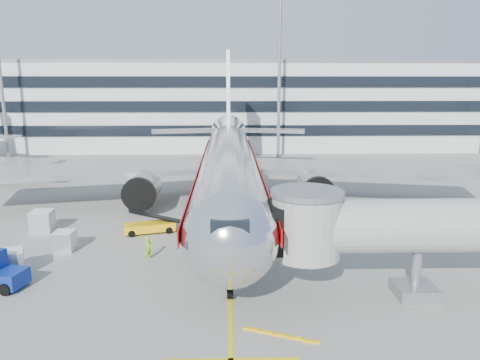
{
  "coord_description": "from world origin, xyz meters",
  "views": [
    {
      "loc": [
        -0.07,
        -32.46,
        11.96
      ],
      "look_at": [
        0.91,
        5.47,
        4.0
      ],
      "focal_mm": 35.0,
      "sensor_mm": 36.0,
      "label": 1
    }
  ],
  "objects_px": {
    "belt_loader": "(149,226)",
    "cargo_container_right": "(42,221)",
    "cargo_container_left": "(65,241)",
    "cargo_container_front": "(11,263)",
    "ramp_worker": "(148,248)",
    "main_jet": "(229,164)"
  },
  "relations": [
    {
      "from": "ramp_worker",
      "to": "cargo_container_front",
      "type": "bearing_deg",
      "value": 138.98
    },
    {
      "from": "main_jet",
      "to": "belt_loader",
      "type": "distance_m",
      "value": 10.8
    },
    {
      "from": "cargo_container_right",
      "to": "ramp_worker",
      "type": "xyz_separation_m",
      "value": [
        9.62,
        -6.44,
        -0.06
      ]
    },
    {
      "from": "belt_loader",
      "to": "cargo_container_front",
      "type": "relative_size",
      "value": 2.22
    },
    {
      "from": "belt_loader",
      "to": "cargo_container_right",
      "type": "relative_size",
      "value": 2.5
    },
    {
      "from": "main_jet",
      "to": "cargo_container_left",
      "type": "height_order",
      "value": "main_jet"
    },
    {
      "from": "main_jet",
      "to": "cargo_container_front",
      "type": "relative_size",
      "value": 25.86
    },
    {
      "from": "belt_loader",
      "to": "cargo_container_right",
      "type": "xyz_separation_m",
      "value": [
        -8.74,
        0.55,
        0.3
      ]
    },
    {
      "from": "cargo_container_front",
      "to": "ramp_worker",
      "type": "distance_m",
      "value": 8.57
    },
    {
      "from": "ramp_worker",
      "to": "main_jet",
      "type": "bearing_deg",
      "value": 11.06
    },
    {
      "from": "main_jet",
      "to": "ramp_worker",
      "type": "distance_m",
      "value": 15.21
    },
    {
      "from": "cargo_container_left",
      "to": "cargo_container_front",
      "type": "relative_size",
      "value": 0.74
    },
    {
      "from": "cargo_container_front",
      "to": "ramp_worker",
      "type": "height_order",
      "value": "ramp_worker"
    },
    {
      "from": "cargo_container_right",
      "to": "cargo_container_front",
      "type": "bearing_deg",
      "value": -81.1
    },
    {
      "from": "main_jet",
      "to": "cargo_container_left",
      "type": "bearing_deg",
      "value": -135.27
    },
    {
      "from": "main_jet",
      "to": "cargo_container_left",
      "type": "xyz_separation_m",
      "value": [
        -11.9,
        -11.79,
        -3.5
      ]
    },
    {
      "from": "cargo_container_left",
      "to": "cargo_container_right",
      "type": "distance_m",
      "value": 5.58
    },
    {
      "from": "main_jet",
      "to": "cargo_container_front",
      "type": "distance_m",
      "value": 21.46
    },
    {
      "from": "belt_loader",
      "to": "cargo_container_left",
      "type": "height_order",
      "value": "belt_loader"
    },
    {
      "from": "main_jet",
      "to": "cargo_container_right",
      "type": "relative_size",
      "value": 29.08
    },
    {
      "from": "belt_loader",
      "to": "cargo_container_front",
      "type": "xyz_separation_m",
      "value": [
        -7.36,
        -8.22,
        0.24
      ]
    },
    {
      "from": "main_jet",
      "to": "cargo_container_front",
      "type": "bearing_deg",
      "value": -130.71
    }
  ]
}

